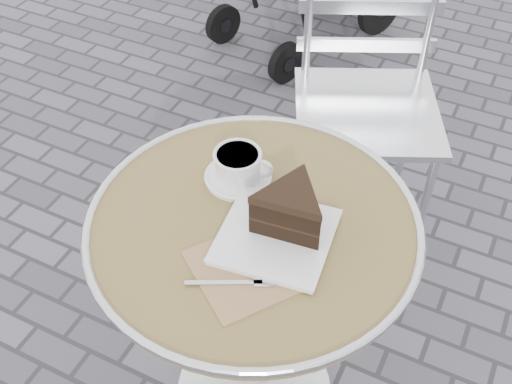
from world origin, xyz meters
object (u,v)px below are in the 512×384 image
at_px(cafe_table, 254,271).
at_px(cake_plate_set, 286,217).
at_px(bistro_chair, 368,65).
at_px(cappuccino_set, 239,168).

height_order(cafe_table, cake_plate_set, cake_plate_set).
bearing_deg(bistro_chair, cappuccino_set, -119.58).
relative_size(cake_plate_set, bistro_chair, 0.39).
distance_m(cake_plate_set, bistro_chair, 0.88).
bearing_deg(cafe_table, bistro_chair, 91.69).
distance_m(cafe_table, bistro_chair, 0.85).
distance_m(cappuccino_set, cake_plate_set, 0.20).
distance_m(cafe_table, cappuccino_set, 0.24).
height_order(cappuccino_set, bistro_chair, bistro_chair).
bearing_deg(cake_plate_set, cafe_table, 171.59).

